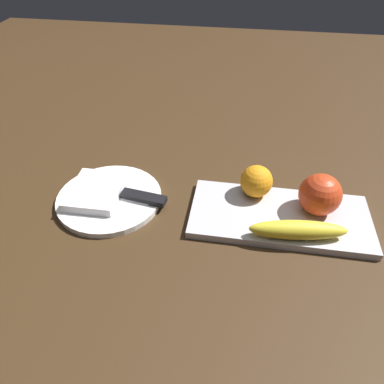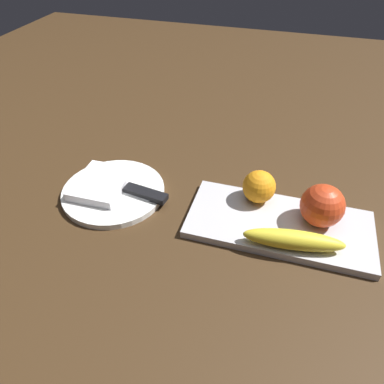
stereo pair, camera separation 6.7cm
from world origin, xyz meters
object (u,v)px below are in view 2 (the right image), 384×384
fruit_tray (279,224)px  orange_near_apple (259,187)px  dinner_plate (114,192)px  apple (322,206)px  folded_napkin (101,184)px  banana (294,240)px  knife (138,193)px

fruit_tray → orange_near_apple: size_ratio=5.28×
dinner_plate → fruit_tray: bearing=180.0°
orange_near_apple → dinner_plate: size_ratio=0.30×
apple → folded_napkin: size_ratio=0.65×
banana → folded_napkin: banana is taller
orange_near_apple → knife: 0.23m
dinner_plate → folded_napkin: size_ratio=1.74×
orange_near_apple → knife: (0.23, 0.05, -0.03)m
fruit_tray → orange_near_apple: 0.08m
banana → dinner_plate: 0.36m
fruit_tray → orange_near_apple: orange_near_apple is taller
knife → apple: bearing=-168.0°
banana → folded_napkin: bearing=-15.1°
fruit_tray → knife: knife is taller
apple → fruit_tray: bearing=16.8°
banana → orange_near_apple: bearing=-61.5°
apple → knife: size_ratio=0.42×
dinner_plate → banana: bearing=171.2°
dinner_plate → folded_napkin: folded_napkin is taller
apple → folded_napkin: apple is taller
apple → dinner_plate: size_ratio=0.37×
dinner_plate → folded_napkin: (0.03, 0.00, 0.02)m
orange_near_apple → folded_napkin: bearing=9.2°
apple → dinner_plate: bearing=2.9°
dinner_plate → orange_near_apple: bearing=-170.0°
banana → dinner_plate: size_ratio=0.82×
fruit_tray → knife: size_ratio=1.82×
banana → knife: 0.31m
apple → dinner_plate: apple is taller
banana → apple: bearing=-124.8°
apple → banana: 0.09m
orange_near_apple → folded_napkin: size_ratio=0.53×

